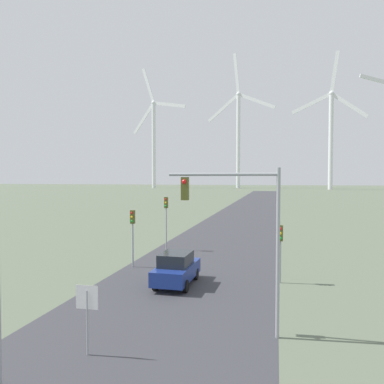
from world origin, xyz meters
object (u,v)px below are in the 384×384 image
(traffic_light_post_near_right, at_px, (280,241))
(traffic_light_mast_overhead, at_px, (240,217))
(traffic_light_post_mid_left, at_px, (166,211))
(wind_turbine_far_left, at_px, (154,135))
(car_approaching, at_px, (176,269))
(wind_turbine_center, at_px, (331,130))
(stop_sign_near, at_px, (87,306))
(traffic_light_post_near_left, at_px, (133,225))
(wind_turbine_left, at_px, (238,130))

(traffic_light_post_near_right, relative_size, traffic_light_mast_overhead, 0.52)
(traffic_light_post_mid_left, bearing_deg, wind_turbine_far_left, 108.87)
(traffic_light_mast_overhead, height_order, car_approaching, traffic_light_mast_overhead)
(traffic_light_mast_overhead, bearing_deg, wind_turbine_center, 81.44)
(stop_sign_near, relative_size, car_approaching, 0.57)
(car_approaching, height_order, wind_turbine_center, wind_turbine_center)
(traffic_light_mast_overhead, height_order, wind_turbine_center, wind_turbine_center)
(stop_sign_near, xyz_separation_m, traffic_light_post_near_left, (-3.17, 12.01, 1.14))
(traffic_light_post_mid_left, height_order, wind_turbine_left, wind_turbine_left)
(stop_sign_near, distance_m, traffic_light_mast_overhead, 6.27)
(traffic_light_post_near_left, height_order, wind_turbine_center, wind_turbine_center)
(traffic_light_post_near_left, xyz_separation_m, traffic_light_post_mid_left, (0.49, 6.14, 0.40))
(stop_sign_near, bearing_deg, wind_turbine_center, 80.09)
(wind_turbine_center, bearing_deg, traffic_light_post_near_left, -101.60)
(wind_turbine_center, bearing_deg, traffic_light_post_near_right, -98.41)
(traffic_light_post_near_right, xyz_separation_m, wind_turbine_center, (25.59, 173.02, 26.63))
(stop_sign_near, distance_m, traffic_light_post_mid_left, 18.40)
(stop_sign_near, distance_m, traffic_light_post_near_right, 12.15)
(car_approaching, bearing_deg, wind_turbine_center, 79.86)
(car_approaching, height_order, wind_turbine_left, wind_turbine_left)
(traffic_light_mast_overhead, bearing_deg, traffic_light_post_near_right, 78.11)
(traffic_light_post_near_right, bearing_deg, wind_turbine_left, 96.42)
(traffic_light_post_mid_left, relative_size, wind_turbine_left, 0.06)
(traffic_light_post_mid_left, relative_size, wind_turbine_center, 0.07)
(traffic_light_post_near_left, height_order, car_approaching, traffic_light_post_near_left)
(traffic_light_post_near_left, relative_size, traffic_light_mast_overhead, 0.60)
(traffic_light_post_near_left, distance_m, wind_turbine_left, 192.64)
(traffic_light_post_near_right, distance_m, traffic_light_post_mid_left, 12.04)
(traffic_light_post_near_left, relative_size, car_approaching, 0.92)
(traffic_light_post_near_right, distance_m, car_approaching, 6.07)
(traffic_light_post_near_left, xyz_separation_m, car_approaching, (3.93, -3.36, -1.89))
(stop_sign_near, xyz_separation_m, traffic_light_post_near_right, (6.42, 10.29, 0.76))
(wind_turbine_center, bearing_deg, traffic_light_post_mid_left, -101.86)
(stop_sign_near, height_order, wind_turbine_far_left, wind_turbine_far_left)
(traffic_light_post_mid_left, height_order, wind_turbine_center, wind_turbine_center)
(wind_turbine_center, bearing_deg, traffic_light_mast_overhead, -98.56)
(traffic_light_post_near_left, relative_size, wind_turbine_far_left, 0.06)
(traffic_light_mast_overhead, bearing_deg, traffic_light_post_mid_left, 116.12)
(stop_sign_near, bearing_deg, traffic_light_post_mid_left, 98.39)
(car_approaching, height_order, wind_turbine_far_left, wind_turbine_far_left)
(car_approaching, xyz_separation_m, wind_turbine_far_left, (-63.33, 184.75, 29.10))
(wind_turbine_far_left, xyz_separation_m, wind_turbine_center, (94.57, -10.08, -0.96))
(traffic_light_post_mid_left, xyz_separation_m, traffic_light_mast_overhead, (7.52, -15.33, 1.29))
(stop_sign_near, xyz_separation_m, wind_turbine_left, (-15.15, 201.94, 31.00))
(stop_sign_near, bearing_deg, traffic_light_mast_overhead, 30.11)
(stop_sign_near, distance_m, car_approaching, 8.71)
(traffic_light_post_near_left, height_order, wind_turbine_far_left, wind_turbine_far_left)
(car_approaching, relative_size, wind_turbine_left, 0.05)
(traffic_light_post_mid_left, xyz_separation_m, wind_turbine_center, (34.69, 165.17, 25.85))
(traffic_light_post_near_right, height_order, car_approaching, traffic_light_post_near_right)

